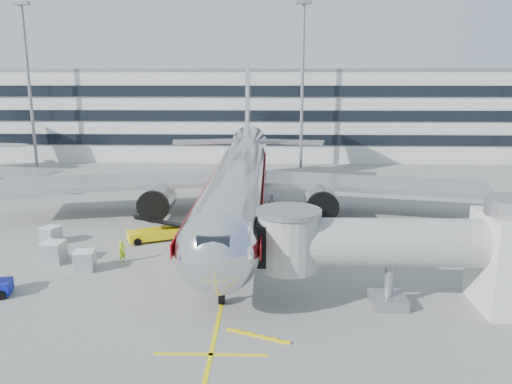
{
  "coord_description": "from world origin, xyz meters",
  "views": [
    {
      "loc": [
        3.0,
        -37.3,
        14.0
      ],
      "look_at": [
        1.79,
        6.59,
        4.0
      ],
      "focal_mm": 35.0,
      "sensor_mm": 36.0,
      "label": 1
    }
  ],
  "objects_px": {
    "belt_loader": "(156,233)",
    "cargo_container_front": "(85,261)",
    "cargo_container_right": "(51,235)",
    "main_jet": "(240,178)",
    "cargo_container_left": "(54,252)",
    "ramp_worker": "(122,252)"
  },
  "relations": [
    {
      "from": "main_jet",
      "to": "cargo_container_right",
      "type": "height_order",
      "value": "main_jet"
    },
    {
      "from": "belt_loader",
      "to": "cargo_container_front",
      "type": "height_order",
      "value": "belt_loader"
    },
    {
      "from": "belt_loader",
      "to": "cargo_container_right",
      "type": "distance_m",
      "value": 9.02
    },
    {
      "from": "belt_loader",
      "to": "cargo_container_front",
      "type": "bearing_deg",
      "value": -117.19
    },
    {
      "from": "cargo_container_right",
      "to": "cargo_container_left",
      "type": "bearing_deg",
      "value": -64.34
    },
    {
      "from": "cargo_container_right",
      "to": "cargo_container_front",
      "type": "relative_size",
      "value": 1.13
    },
    {
      "from": "cargo_container_left",
      "to": "ramp_worker",
      "type": "relative_size",
      "value": 0.97
    },
    {
      "from": "main_jet",
      "to": "ramp_worker",
      "type": "distance_m",
      "value": 15.52
    },
    {
      "from": "belt_loader",
      "to": "cargo_container_left",
      "type": "distance_m",
      "value": 8.76
    },
    {
      "from": "cargo_container_right",
      "to": "ramp_worker",
      "type": "relative_size",
      "value": 1.03
    },
    {
      "from": "belt_loader",
      "to": "cargo_container_left",
      "type": "relative_size",
      "value": 3.08
    },
    {
      "from": "belt_loader",
      "to": "ramp_worker",
      "type": "xyz_separation_m",
      "value": [
        -1.39,
        -5.47,
        0.17
      ]
    },
    {
      "from": "cargo_container_left",
      "to": "cargo_container_front",
      "type": "bearing_deg",
      "value": -27.92
    },
    {
      "from": "cargo_container_left",
      "to": "cargo_container_right",
      "type": "height_order",
      "value": "cargo_container_left"
    },
    {
      "from": "cargo_container_left",
      "to": "cargo_container_right",
      "type": "distance_m",
      "value": 5.16
    },
    {
      "from": "cargo_container_front",
      "to": "main_jet",
      "type": "bearing_deg",
      "value": 53.15
    },
    {
      "from": "main_jet",
      "to": "cargo_container_left",
      "type": "bearing_deg",
      "value": -137.24
    },
    {
      "from": "main_jet",
      "to": "cargo_container_left",
      "type": "relative_size",
      "value": 30.51
    },
    {
      "from": "main_jet",
      "to": "cargo_container_left",
      "type": "height_order",
      "value": "main_jet"
    },
    {
      "from": "main_jet",
      "to": "belt_loader",
      "type": "height_order",
      "value": "main_jet"
    },
    {
      "from": "main_jet",
      "to": "cargo_container_left",
      "type": "distance_m",
      "value": 19.05
    },
    {
      "from": "ramp_worker",
      "to": "cargo_container_left",
      "type": "bearing_deg",
      "value": 135.47
    }
  ]
}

